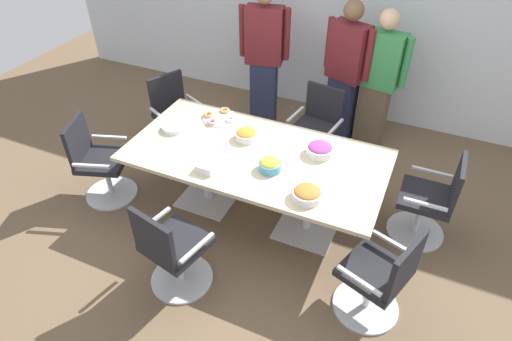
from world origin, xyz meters
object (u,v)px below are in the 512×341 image
object	(u,v)px
person_standing_0	(264,56)
office_chair_0	(99,164)
snack_bowl_pretzels	(307,193)
donut_platter	(219,117)
office_chair_3	(430,203)
person_standing_2	(378,80)
office_chair_5	(177,119)
office_chair_1	(172,252)
plate_stack	(174,127)
snack_bowl_candy_mix	(320,149)
napkin_pile	(207,167)
office_chair_2	(379,280)
snack_bowl_chips_orange	(246,135)
conference_table	(256,164)
office_chair_4	(316,131)
snack_bowl_chips_yellow	(270,165)
person_standing_1	(345,72)

from	to	relation	value
person_standing_0	office_chair_0	bearing A→B (deg)	52.89
snack_bowl_pretzels	donut_platter	world-z (taller)	snack_bowl_pretzels
office_chair_3	office_chair_0	bearing A→B (deg)	103.73
person_standing_2	office_chair_5	bearing A→B (deg)	35.74
office_chair_1	office_chair_5	xyz separation A→B (m)	(-1.08, 1.77, 0.00)
donut_platter	plate_stack	bearing A→B (deg)	-130.92
snack_bowl_candy_mix	donut_platter	xyz separation A→B (m)	(-1.13, 0.17, -0.04)
office_chair_5	office_chair_1	bearing A→B (deg)	56.83
snack_bowl_pretzels	napkin_pile	bearing A→B (deg)	-179.47
office_chair_0	napkin_pile	distance (m)	1.35
office_chair_2	snack_bowl_chips_orange	bearing A→B (deg)	80.21
office_chair_2	snack_bowl_candy_mix	size ratio (longest dim) A/B	3.61
snack_bowl_chips_orange	snack_bowl_candy_mix	distance (m)	0.72
office_chair_2	person_standing_2	distance (m)	2.49
office_chair_3	snack_bowl_chips_orange	size ratio (longest dim) A/B	4.18
conference_table	office_chair_2	size ratio (longest dim) A/B	2.64
office_chair_5	donut_platter	bearing A→B (deg)	95.06
office_chair_4	person_standing_2	xyz separation A→B (m)	(0.50, 0.61, 0.46)
person_standing_2	snack_bowl_pretzels	bearing A→B (deg)	96.18
office_chair_4	snack_bowl_chips_orange	bearing A→B (deg)	73.26
office_chair_1	snack_bowl_chips_yellow	xyz separation A→B (m)	(0.47, 0.92, 0.40)
conference_table	napkin_pile	distance (m)	0.52
plate_stack	snack_bowl_candy_mix	bearing A→B (deg)	7.76
person_standing_0	napkin_pile	world-z (taller)	person_standing_0
office_chair_0	office_chair_5	distance (m)	1.11
person_standing_1	snack_bowl_candy_mix	size ratio (longest dim) A/B	6.78
office_chair_2	office_chair_5	size ratio (longest dim) A/B	1.00
person_standing_2	napkin_pile	xyz separation A→B (m)	(-1.05, -2.10, -0.08)
office_chair_1	snack_bowl_candy_mix	distance (m)	1.60
snack_bowl_pretzels	office_chair_5	bearing A→B (deg)	151.51
office_chair_0	plate_stack	bearing A→B (deg)	104.06
office_chair_3	office_chair_4	size ratio (longest dim) A/B	1.00
person_standing_0	snack_bowl_pretzels	xyz separation A→B (m)	(1.25, -2.02, -0.14)
conference_table	snack_bowl_chips_yellow	bearing A→B (deg)	-38.49
conference_table	office_chair_3	xyz separation A→B (m)	(1.59, 0.38, -0.22)
person_standing_0	snack_bowl_chips_yellow	world-z (taller)	person_standing_0
office_chair_4	donut_platter	world-z (taller)	office_chair_4
snack_bowl_pretzels	snack_bowl_candy_mix	size ratio (longest dim) A/B	0.99
plate_stack	person_standing_1	bearing A→B (deg)	52.33
person_standing_2	plate_stack	bearing A→B (deg)	54.63
person_standing_1	snack_bowl_chips_yellow	bearing A→B (deg)	105.57
office_chair_2	person_standing_0	distance (m)	3.07
office_chair_5	snack_bowl_pretzels	world-z (taller)	office_chair_5
snack_bowl_chips_yellow	napkin_pile	xyz separation A→B (m)	(-0.50, -0.23, -0.02)
donut_platter	napkin_pile	world-z (taller)	napkin_pile
office_chair_3	snack_bowl_candy_mix	size ratio (longest dim) A/B	3.61
person_standing_2	snack_bowl_chips_yellow	bearing A→B (deg)	83.41
person_standing_0	snack_bowl_chips_yellow	bearing A→B (deg)	103.14
conference_table	snack_bowl_candy_mix	size ratio (longest dim) A/B	9.51
person_standing_1	snack_bowl_chips_orange	size ratio (longest dim) A/B	7.86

